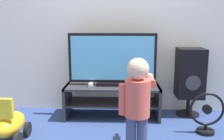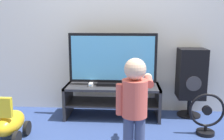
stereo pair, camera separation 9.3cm
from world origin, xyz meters
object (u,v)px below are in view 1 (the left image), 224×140
Objects in this scene: remote_primary at (144,87)px; floor_fan at (207,115)px; game_console at (91,84)px; child at (138,98)px; television at (112,60)px; speaker_tower at (190,74)px; ride_on_toy at (10,124)px.

floor_fan is (0.69, -0.34, -0.23)m from remote_primary.
game_console is 0.17× the size of child.
game_console is at bearing -169.84° from television.
child is 1.03× the size of speaker_tower.
television reaches higher than game_console.
floor_fan is (0.06, -0.58, -0.35)m from speaker_tower.
television is at bearing 155.86° from floor_fan.
floor_fan is at bearing -24.14° from television.
television reaches higher than ride_on_toy.
television is 1.03m from child.
speaker_tower reaches higher than remote_primary.
game_console is 0.31× the size of ride_on_toy.
game_console is 1.10m from ride_on_toy.
speaker_tower is 2.30m from ride_on_toy.
floor_fan is at bearing -84.45° from speaker_tower.
ride_on_toy is at bearing 172.48° from child.
ride_on_toy is (-0.78, -0.74, -0.26)m from game_console.
remote_primary is 0.69m from speaker_tower.
child is 1.81× the size of ride_on_toy.
ride_on_toy is at bearing -157.42° from speaker_tower.
child is at bearing -150.04° from floor_fan.
television is 0.43m from game_console.
television is 8.77× the size of remote_primary.
speaker_tower is at bearing 53.91° from child.
remote_primary is 0.83m from child.
child is at bearing -126.09° from speaker_tower.
speaker_tower is at bearing 20.71° from remote_primary.
remote_primary is (0.69, -0.10, -0.01)m from game_console.
television is 1.22× the size of child.
television reaches higher than speaker_tower.
remote_primary is at bearing -8.60° from game_console.
game_console is 1.46m from floor_fan.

